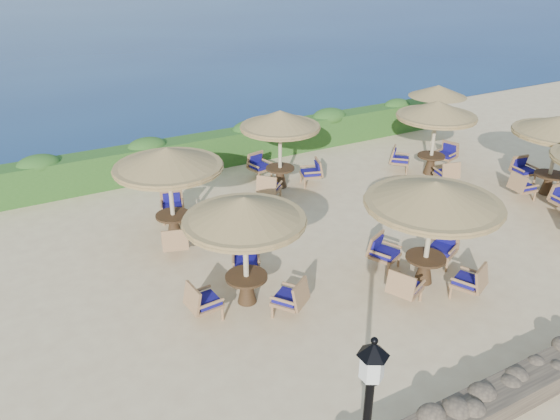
# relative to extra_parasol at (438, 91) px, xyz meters

# --- Properties ---
(ground) EXTENTS (120.00, 120.00, 0.00)m
(ground) POSITION_rel_extra_parasol_xyz_m (-7.80, -5.20, -2.17)
(ground) COLOR beige
(ground) RESTS_ON ground
(sea) EXTENTS (160.00, 160.00, 0.00)m
(sea) POSITION_rel_extra_parasol_xyz_m (-7.80, 64.80, -2.17)
(sea) COLOR #0C234F
(sea) RESTS_ON ground
(hedge) EXTENTS (18.00, 0.90, 1.20)m
(hedge) POSITION_rel_extra_parasol_xyz_m (-7.80, 2.00, -1.57)
(hedge) COLOR #224C18
(hedge) RESTS_ON ground
(stone_wall) EXTENTS (15.00, 0.65, 0.44)m
(stone_wall) POSITION_rel_extra_parasol_xyz_m (-7.80, -11.40, -1.95)
(stone_wall) COLOR brown
(stone_wall) RESTS_ON ground
(extra_parasol) EXTENTS (2.30, 2.30, 2.41)m
(extra_parasol) POSITION_rel_extra_parasol_xyz_m (0.00, 0.00, 0.00)
(extra_parasol) COLOR #CDBB90
(extra_parasol) RESTS_ON ground
(cafe_set_0) EXTENTS (2.78, 2.77, 2.65)m
(cafe_set_0) POSITION_rel_extra_parasol_xyz_m (-11.57, -6.36, -0.28)
(cafe_set_0) COLOR #CDBB90
(cafe_set_0) RESTS_ON ground
(cafe_set_1) EXTENTS (3.19, 3.19, 2.65)m
(cafe_set_1) POSITION_rel_extra_parasol_xyz_m (-7.46, -7.69, -0.26)
(cafe_set_1) COLOR #CDBB90
(cafe_set_1) RESTS_ON ground
(cafe_set_3) EXTENTS (2.94, 2.94, 2.65)m
(cafe_set_3) POSITION_rel_extra_parasol_xyz_m (-12.00, -2.59, -0.13)
(cafe_set_3) COLOR #CDBB90
(cafe_set_3) RESTS_ON ground
(cafe_set_4) EXTENTS (2.75, 2.75, 2.65)m
(cafe_set_4) POSITION_rel_extra_parasol_xyz_m (-7.70, -0.93, -0.30)
(cafe_set_4) COLOR #CDBB90
(cafe_set_4) RESTS_ON ground
(cafe_set_5) EXTENTS (2.82, 2.82, 2.65)m
(cafe_set_5) POSITION_rel_extra_parasol_xyz_m (-2.43, -2.49, -0.27)
(cafe_set_5) COLOR #CDBB90
(cafe_set_5) RESTS_ON ground
(cafe_set_6) EXTENTS (2.90, 2.90, 2.65)m
(cafe_set_6) POSITION_rel_extra_parasol_xyz_m (-0.30, -5.68, -0.32)
(cafe_set_6) COLOR #CDBB90
(cafe_set_6) RESTS_ON ground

